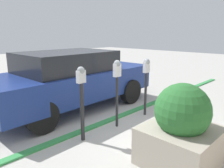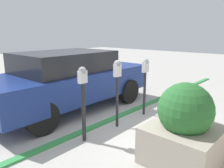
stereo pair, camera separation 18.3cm
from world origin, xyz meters
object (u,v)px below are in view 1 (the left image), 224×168
(planter_box, at_px, (181,130))
(parking_meter_middle, at_px, (146,76))
(parking_meter_nearest, at_px, (82,94))
(parking_meter_second, at_px, (117,80))
(parked_car_front, at_px, (72,79))

(planter_box, bearing_deg, parking_meter_middle, 50.92)
(parking_meter_nearest, relative_size, planter_box, 1.10)
(parking_meter_second, distance_m, planter_box, 1.83)
(planter_box, height_order, parked_car_front, parked_car_front)
(parking_meter_nearest, distance_m, planter_box, 1.90)
(parking_meter_middle, bearing_deg, parking_meter_nearest, 178.28)
(parking_meter_second, height_order, parked_car_front, parked_car_front)
(parking_meter_nearest, relative_size, parking_meter_second, 0.97)
(parking_meter_second, bearing_deg, parking_meter_middle, -1.66)
(planter_box, distance_m, parked_car_front, 3.53)
(parking_meter_middle, relative_size, parked_car_front, 0.31)
(parking_meter_second, bearing_deg, planter_box, -101.05)
(parked_car_front, bearing_deg, parking_meter_second, -93.12)
(parking_meter_nearest, bearing_deg, parked_car_front, 60.16)
(parking_meter_nearest, distance_m, parking_meter_middle, 2.00)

